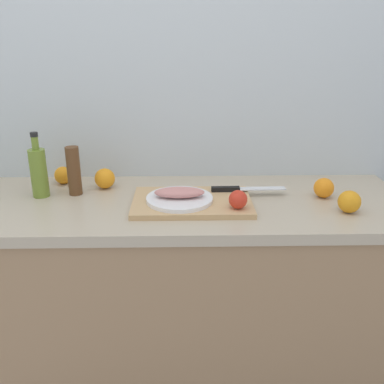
{
  "coord_description": "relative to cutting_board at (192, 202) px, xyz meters",
  "views": [
    {
      "loc": [
        0.14,
        -1.54,
        1.51
      ],
      "look_at": [
        0.17,
        -0.04,
        0.95
      ],
      "focal_mm": 40.88,
      "sensor_mm": 36.0,
      "label": 1
    }
  ],
  "objects": [
    {
      "name": "orange_3",
      "position": [
        -0.54,
        0.25,
        0.03
      ],
      "size": [
        0.07,
        0.07,
        0.07
      ],
      "primitive_type": "sphere",
      "color": "orange",
      "rests_on": "kitchen_counter"
    },
    {
      "name": "olive_oil_bottle",
      "position": [
        -0.59,
        0.1,
        0.09
      ],
      "size": [
        0.06,
        0.06,
        0.25
      ],
      "color": "olive",
      "rests_on": "kitchen_counter"
    },
    {
      "name": "pepper_mill",
      "position": [
        -0.46,
        0.12,
        0.09
      ],
      "size": [
        0.05,
        0.05,
        0.19
      ],
      "primitive_type": "cylinder",
      "color": "brown",
      "rests_on": "kitchen_counter"
    },
    {
      "name": "cutting_board",
      "position": [
        0.0,
        0.0,
        0.0
      ],
      "size": [
        0.44,
        0.29,
        0.02
      ],
      "primitive_type": "cube",
      "color": "tan",
      "rests_on": "kitchen_counter"
    },
    {
      "name": "tomato_0",
      "position": [
        0.16,
        -0.09,
        0.04
      ],
      "size": [
        0.07,
        0.07,
        0.07
      ],
      "primitive_type": "sphere",
      "color": "red",
      "rests_on": "cutting_board"
    },
    {
      "name": "orange_2",
      "position": [
        0.51,
        0.06,
        0.03
      ],
      "size": [
        0.08,
        0.08,
        0.08
      ],
      "primitive_type": "sphere",
      "color": "orange",
      "rests_on": "kitchen_counter"
    },
    {
      "name": "kitchen_counter",
      "position": [
        -0.17,
        0.04,
        -0.46
      ],
      "size": [
        2.0,
        0.6,
        0.9
      ],
      "color": "#9E7A56",
      "rests_on": "ground_plane"
    },
    {
      "name": "chef_knife",
      "position": [
        0.19,
        0.09,
        0.02
      ],
      "size": [
        0.29,
        0.04,
        0.02
      ],
      "rotation": [
        0.0,
        0.0,
        0.03
      ],
      "color": "silver",
      "rests_on": "cutting_board"
    },
    {
      "name": "orange_1",
      "position": [
        0.56,
        -0.08,
        0.03
      ],
      "size": [
        0.08,
        0.08,
        0.08
      ],
      "primitive_type": "sphere",
      "color": "orange",
      "rests_on": "kitchen_counter"
    },
    {
      "name": "fish_fillet",
      "position": [
        -0.05,
        -0.01,
        0.04
      ],
      "size": [
        0.18,
        0.08,
        0.04
      ],
      "primitive_type": "ellipsoid",
      "color": "tan",
      "rests_on": "white_plate"
    },
    {
      "name": "white_plate",
      "position": [
        -0.05,
        -0.01,
        0.02
      ],
      "size": [
        0.25,
        0.25,
        0.01
      ],
      "primitive_type": "cylinder",
      "color": "white",
      "rests_on": "cutting_board"
    },
    {
      "name": "back_wall",
      "position": [
        -0.17,
        0.36,
        0.34
      ],
      "size": [
        3.2,
        0.05,
        2.5
      ],
      "primitive_type": "cube",
      "color": "silver",
      "rests_on": "ground_plane"
    },
    {
      "name": "orange_0",
      "position": [
        -0.35,
        0.19,
        0.03
      ],
      "size": [
        0.08,
        0.08,
        0.08
      ],
      "primitive_type": "sphere",
      "color": "orange",
      "rests_on": "kitchen_counter"
    }
  ]
}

